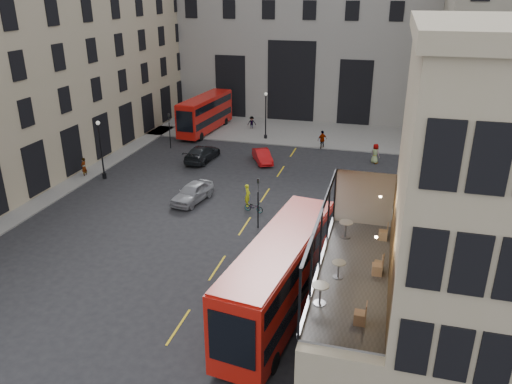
% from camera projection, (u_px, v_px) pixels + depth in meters
% --- Properties ---
extents(ground, '(140.00, 140.00, 0.00)m').
position_uv_depth(ground, '(215.00, 334.00, 24.98)').
color(ground, black).
rests_on(ground, ground).
extents(host_building_main, '(7.26, 11.40, 15.10)m').
position_uv_depth(host_building_main, '(448.00, 215.00, 19.60)').
color(host_building_main, tan).
rests_on(host_building_main, ground).
extents(host_frontage, '(3.00, 11.00, 4.50)m').
position_uv_depth(host_frontage, '(350.00, 317.00, 22.55)').
color(host_frontage, tan).
rests_on(host_frontage, ground).
extents(cafe_floor, '(3.00, 10.00, 0.10)m').
position_uv_depth(cafe_floor, '(353.00, 273.00, 21.67)').
color(cafe_floor, slate).
rests_on(cafe_floor, host_frontage).
extents(building_left, '(14.60, 50.60, 22.00)m').
position_uv_depth(building_left, '(4.00, 43.00, 45.01)').
color(building_left, tan).
rests_on(building_left, ground).
extents(gateway, '(35.00, 10.60, 18.00)m').
position_uv_depth(gateway, '(299.00, 42.00, 65.42)').
color(gateway, gray).
rests_on(gateway, ground).
extents(pavement_far, '(40.00, 12.00, 0.12)m').
position_uv_depth(pavement_far, '(274.00, 130.00, 60.31)').
color(pavement_far, slate).
rests_on(pavement_far, ground).
extents(pavement_left, '(8.00, 48.00, 0.12)m').
position_uv_depth(pavement_left, '(12.00, 197.00, 40.99)').
color(pavement_left, slate).
rests_on(pavement_left, ground).
extents(traffic_light_near, '(0.16, 0.20, 3.80)m').
position_uv_depth(traffic_light_near, '(258.00, 197.00, 35.00)').
color(traffic_light_near, black).
rests_on(traffic_light_near, ground).
extents(traffic_light_far, '(0.16, 0.20, 3.80)m').
position_uv_depth(traffic_light_far, '(169.00, 126.00, 52.67)').
color(traffic_light_far, black).
rests_on(traffic_light_far, ground).
extents(street_lamp_a, '(0.36, 0.36, 5.33)m').
position_uv_depth(street_lamp_a, '(102.00, 153.00, 44.24)').
color(street_lamp_a, black).
rests_on(street_lamp_a, ground).
extents(street_lamp_b, '(0.36, 0.36, 5.33)m').
position_uv_depth(street_lamp_b, '(266.00, 119.00, 55.85)').
color(street_lamp_b, black).
rests_on(street_lamp_b, ground).
extents(bus_near, '(4.06, 11.62, 4.54)m').
position_uv_depth(bus_near, '(280.00, 274.00, 25.34)').
color(bus_near, '#B1140C').
rests_on(bus_near, ground).
extents(bus_far, '(3.25, 10.69, 4.20)m').
position_uv_depth(bus_far, '(205.00, 112.00, 58.88)').
color(bus_far, '#B1120C').
rests_on(bus_far, ground).
extents(car_a, '(2.58, 4.74, 1.53)m').
position_uv_depth(car_a, '(193.00, 192.00, 40.10)').
color(car_a, gray).
rests_on(car_a, ground).
extents(car_b, '(2.99, 4.07, 1.28)m').
position_uv_depth(car_b, '(262.00, 156.00, 49.03)').
color(car_b, '#B20A0C').
rests_on(car_b, ground).
extents(car_c, '(2.47, 5.36, 1.52)m').
position_uv_depth(car_c, '(202.00, 153.00, 49.51)').
color(car_c, black).
rests_on(car_c, ground).
extents(bicycle, '(1.63, 0.83, 0.82)m').
position_uv_depth(bicycle, '(254.00, 207.00, 38.33)').
color(bicycle, gray).
rests_on(bicycle, ground).
extents(cyclist, '(0.50, 0.70, 1.80)m').
position_uv_depth(cyclist, '(248.00, 195.00, 39.23)').
color(cyclist, yellow).
rests_on(cyclist, ground).
extents(pedestrian_a, '(1.19, 1.08, 1.98)m').
position_uv_depth(pedestrian_a, '(188.00, 126.00, 58.46)').
color(pedestrian_a, gray).
rests_on(pedestrian_a, ground).
extents(pedestrian_b, '(1.20, 0.93, 1.63)m').
position_uv_depth(pedestrian_b, '(252.00, 123.00, 60.28)').
color(pedestrian_b, gray).
rests_on(pedestrian_b, ground).
extents(pedestrian_c, '(1.17, 1.15, 1.98)m').
position_uv_depth(pedestrian_c, '(322.00, 140.00, 53.12)').
color(pedestrian_c, gray).
rests_on(pedestrian_c, ground).
extents(pedestrian_d, '(1.14, 1.07, 1.96)m').
position_uv_depth(pedestrian_d, '(375.00, 154.00, 48.71)').
color(pedestrian_d, gray).
rests_on(pedestrian_d, ground).
extents(pedestrian_e, '(0.43, 0.65, 1.79)m').
position_uv_depth(pedestrian_e, '(84.00, 167.00, 45.29)').
color(pedestrian_e, gray).
rests_on(pedestrian_e, ground).
extents(cafe_table_near, '(0.68, 0.68, 0.85)m').
position_uv_depth(cafe_table_near, '(320.00, 291.00, 19.33)').
color(cafe_table_near, beige).
rests_on(cafe_table_near, cafe_floor).
extents(cafe_table_mid, '(0.60, 0.60, 0.75)m').
position_uv_depth(cafe_table_mid, '(339.00, 267.00, 21.10)').
color(cafe_table_mid, beige).
rests_on(cafe_table_mid, cafe_floor).
extents(cafe_table_far, '(0.67, 0.67, 0.84)m').
position_uv_depth(cafe_table_far, '(346.00, 227.00, 24.49)').
color(cafe_table_far, beige).
rests_on(cafe_table_far, cafe_floor).
extents(cafe_chair_a, '(0.44, 0.44, 0.89)m').
position_uv_depth(cafe_chair_a, '(360.00, 317.00, 18.29)').
color(cafe_chair_a, tan).
rests_on(cafe_chair_a, cafe_floor).
extents(cafe_chair_b, '(0.44, 0.44, 0.79)m').
position_uv_depth(cafe_chair_b, '(379.00, 266.00, 21.72)').
color(cafe_chair_b, tan).
rests_on(cafe_chair_b, cafe_floor).
extents(cafe_chair_c, '(0.46, 0.46, 0.87)m').
position_uv_depth(cafe_chair_c, '(377.00, 269.00, 21.43)').
color(cafe_chair_c, tan).
rests_on(cafe_chair_c, cafe_floor).
extents(cafe_chair_d, '(0.42, 0.42, 0.86)m').
position_uv_depth(cafe_chair_d, '(383.00, 235.00, 24.40)').
color(cafe_chair_d, tan).
rests_on(cafe_chair_d, cafe_floor).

